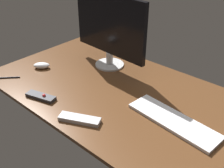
# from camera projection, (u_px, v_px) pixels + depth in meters

# --- Properties ---
(desk) EXTENTS (1.40, 0.84, 0.02)m
(desk) POSITION_uv_depth(u_px,v_px,m) (112.00, 89.00, 1.52)
(desk) COLOR brown
(desk) RESTS_ON ground
(monitor) EXTENTS (0.55, 0.18, 0.45)m
(monitor) POSITION_uv_depth(u_px,v_px,m) (109.00, 28.00, 1.62)
(monitor) COLOR silver
(monitor) RESTS_ON desk
(keyboard) EXTENTS (0.46, 0.18, 0.02)m
(keyboard) POSITION_uv_depth(u_px,v_px,m) (173.00, 121.00, 1.26)
(keyboard) COLOR white
(keyboard) RESTS_ON desk
(computer_mouse) EXTENTS (0.11, 0.11, 0.04)m
(computer_mouse) POSITION_uv_depth(u_px,v_px,m) (42.00, 65.00, 1.71)
(computer_mouse) COLOR silver
(computer_mouse) RESTS_ON desk
(media_remote) EXTENTS (0.17, 0.09, 0.03)m
(media_remote) POSITION_uv_depth(u_px,v_px,m) (41.00, 97.00, 1.42)
(media_remote) COLOR #2D2D33
(media_remote) RESTS_ON desk
(tv_remote) EXTENTS (0.20, 0.14, 0.02)m
(tv_remote) POSITION_uv_depth(u_px,v_px,m) (80.00, 119.00, 1.26)
(tv_remote) COLOR #B7B7BC
(tv_remote) RESTS_ON desk
(pen) EXTENTS (0.11, 0.11, 0.01)m
(pen) POSITION_uv_depth(u_px,v_px,m) (7.00, 78.00, 1.61)
(pen) COLOR black
(pen) RESTS_ON desk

